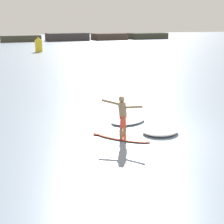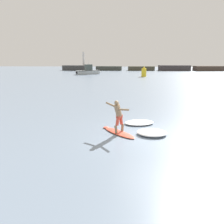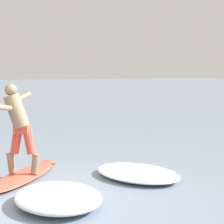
{
  "view_description": "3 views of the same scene",
  "coord_description": "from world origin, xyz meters",
  "views": [
    {
      "loc": [
        -5.79,
        -9.73,
        4.19
      ],
      "look_at": [
        -1.16,
        1.39,
        0.7
      ],
      "focal_mm": 50.0,
      "sensor_mm": 36.0,
      "label": 1
    },
    {
      "loc": [
        -0.73,
        -10.02,
        3.56
      ],
      "look_at": [
        -1.71,
        1.59,
        0.74
      ],
      "focal_mm": 35.0,
      "sensor_mm": 36.0,
      "label": 2
    },
    {
      "loc": [
        5.1,
        -1.99,
        1.86
      ],
      "look_at": [
        -1.08,
        1.93,
        1.1
      ],
      "focal_mm": 60.0,
      "sensor_mm": 36.0,
      "label": 3
    }
  ],
  "objects": [
    {
      "name": "channel_marker_buoy",
      "position": [
        2.03,
        36.58,
        0.96
      ],
      "size": [
        1.02,
        1.02,
        2.12
      ],
      "color": "yellow",
      "rests_on": "ground"
    },
    {
      "name": "surfboard",
      "position": [
        -1.26,
        0.18,
        0.04
      ],
      "size": [
        1.89,
        1.98,
        0.22
      ],
      "color": "#DB533F",
      "rests_on": "ground"
    },
    {
      "name": "ground_plane",
      "position": [
        0.0,
        0.0,
        0.0
      ],
      "size": [
        200.0,
        200.0,
        0.0
      ],
      "primitive_type": "plane",
      "color": "slate"
    },
    {
      "name": "surfer",
      "position": [
        -1.28,
        0.1,
        1.02
      ],
      "size": [
        1.19,
        1.09,
        1.59
      ],
      "color": "#8A7051",
      "rests_on": "surfboard"
    },
    {
      "name": "wave_foam_at_tail",
      "position": [
        -0.19,
        1.9,
        0.08
      ],
      "size": [
        1.9,
        1.54,
        0.16
      ],
      "color": "white",
      "rests_on": "ground"
    },
    {
      "name": "wave_foam_at_nose",
      "position": [
        0.35,
        0.12,
        0.11
      ],
      "size": [
        1.45,
        1.23,
        0.23
      ],
      "color": "white",
      "rests_on": "ground"
    },
    {
      "name": "rock_jetty_breakwater",
      "position": [
        9.75,
        62.0,
        0.78
      ],
      "size": [
        61.56,
        5.14,
        5.91
      ],
      "color": "#3D3D3C",
      "rests_on": "ground"
    }
  ]
}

